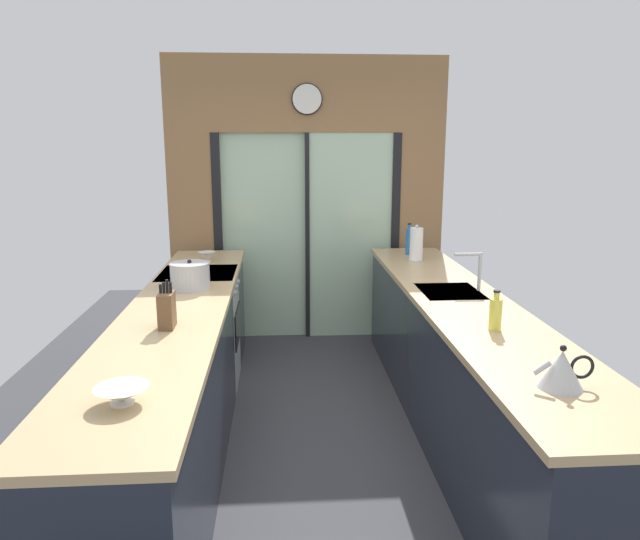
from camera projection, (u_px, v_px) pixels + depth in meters
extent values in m
cube|color=#38383D|center=(320.00, 417.00, 4.22)|extent=(5.04, 7.60, 0.02)
cube|color=olive|center=(307.00, 94.00, 5.47)|extent=(2.64, 0.08, 0.70)
cube|color=#B2D1AD|center=(264.00, 238.00, 5.75)|extent=(0.80, 0.02, 2.00)
cube|color=#B2D1AD|center=(350.00, 237.00, 5.77)|extent=(0.80, 0.02, 2.00)
cube|color=black|center=(219.00, 239.00, 5.70)|extent=(0.08, 0.10, 2.00)
cube|color=black|center=(394.00, 237.00, 5.81)|extent=(0.08, 0.10, 2.00)
cube|color=black|center=(307.00, 238.00, 5.76)|extent=(0.04, 0.10, 2.00)
cube|color=olive|center=(192.00, 239.00, 5.68)|extent=(0.42, 0.08, 2.00)
cube|color=olive|center=(419.00, 236.00, 5.83)|extent=(0.42, 0.08, 2.00)
cylinder|color=white|center=(307.00, 99.00, 5.42)|extent=(0.27, 0.03, 0.27)
torus|color=black|center=(307.00, 99.00, 5.42)|extent=(0.29, 0.02, 0.29)
cube|color=#1E232D|center=(162.00, 424.00, 3.16)|extent=(0.58, 2.55, 0.88)
cube|color=#1E232D|center=(209.00, 309.00, 5.31)|extent=(0.58, 0.65, 0.88)
cube|color=tan|center=(178.00, 309.00, 3.67)|extent=(0.62, 3.80, 0.04)
cube|color=#1E232D|center=(460.00, 371.00, 3.89)|extent=(0.58, 3.80, 0.88)
cube|color=tan|center=(464.00, 304.00, 3.79)|extent=(0.62, 3.80, 0.04)
cube|color=#B7BABC|center=(450.00, 295.00, 4.04)|extent=(0.40, 0.48, 0.05)
cylinder|color=#B7BABC|center=(480.00, 272.00, 4.02)|extent=(0.02, 0.02, 0.27)
cylinder|color=#B7BABC|center=(468.00, 254.00, 3.98)|extent=(0.18, 0.02, 0.02)
cube|color=#B7BABC|center=(200.00, 331.00, 4.70)|extent=(0.58, 0.60, 0.88)
cube|color=black|center=(238.00, 326.00, 4.71)|extent=(0.01, 0.48, 0.28)
cube|color=black|center=(198.00, 275.00, 4.60)|extent=(0.58, 0.60, 0.03)
cylinder|color=#B7BABC|center=(235.00, 293.00, 4.46)|extent=(0.02, 0.04, 0.04)
cylinder|color=#B7BABC|center=(237.00, 287.00, 4.64)|extent=(0.02, 0.04, 0.04)
cylinder|color=#B7BABC|center=(238.00, 282.00, 4.82)|extent=(0.02, 0.04, 0.04)
cylinder|color=silver|center=(123.00, 403.00, 2.31)|extent=(0.10, 0.10, 0.01)
cone|color=silver|center=(122.00, 394.00, 2.30)|extent=(0.21, 0.21, 0.06)
cylinder|color=silver|center=(207.00, 261.00, 5.02)|extent=(0.07, 0.07, 0.01)
cone|color=silver|center=(207.00, 256.00, 5.01)|extent=(0.15, 0.15, 0.07)
cube|color=brown|center=(167.00, 310.00, 3.22)|extent=(0.08, 0.14, 0.20)
cylinder|color=black|center=(160.00, 290.00, 3.20)|extent=(0.02, 0.02, 0.06)
cylinder|color=black|center=(164.00, 288.00, 3.20)|extent=(0.02, 0.02, 0.07)
cylinder|color=black|center=(167.00, 287.00, 3.20)|extent=(0.02, 0.02, 0.08)
cylinder|color=black|center=(171.00, 288.00, 3.20)|extent=(0.02, 0.02, 0.07)
cylinder|color=#B7BABC|center=(190.00, 277.00, 4.08)|extent=(0.27, 0.27, 0.17)
cylinder|color=#B7BABC|center=(190.00, 264.00, 4.06)|extent=(0.27, 0.27, 0.01)
sphere|color=black|center=(189.00, 261.00, 4.05)|extent=(0.03, 0.03, 0.03)
cone|color=#B7BABC|center=(561.00, 369.00, 2.44)|extent=(0.19, 0.19, 0.16)
sphere|color=black|center=(563.00, 348.00, 2.42)|extent=(0.03, 0.03, 0.03)
cylinder|color=#B7BABC|center=(542.00, 368.00, 2.43)|extent=(0.08, 0.02, 0.07)
torus|color=black|center=(582.00, 367.00, 2.44)|extent=(0.10, 0.01, 0.10)
cylinder|color=#D1CC4C|center=(495.00, 315.00, 3.18)|extent=(0.07, 0.07, 0.17)
cylinder|color=#D1CC4C|center=(497.00, 296.00, 3.16)|extent=(0.03, 0.03, 0.04)
cylinder|color=black|center=(497.00, 291.00, 3.15)|extent=(0.04, 0.04, 0.01)
cylinder|color=#286BB7|center=(409.00, 242.00, 5.29)|extent=(0.06, 0.06, 0.23)
cylinder|color=#286BB7|center=(410.00, 227.00, 5.26)|extent=(0.03, 0.03, 0.04)
cylinder|color=black|center=(410.00, 224.00, 5.26)|extent=(0.03, 0.03, 0.01)
cylinder|color=#B7BABC|center=(416.00, 260.00, 5.04)|extent=(0.13, 0.13, 0.01)
cylinder|color=white|center=(416.00, 244.00, 5.01)|extent=(0.11, 0.11, 0.27)
sphere|color=#B7BABC|center=(417.00, 226.00, 4.98)|extent=(0.03, 0.03, 0.03)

